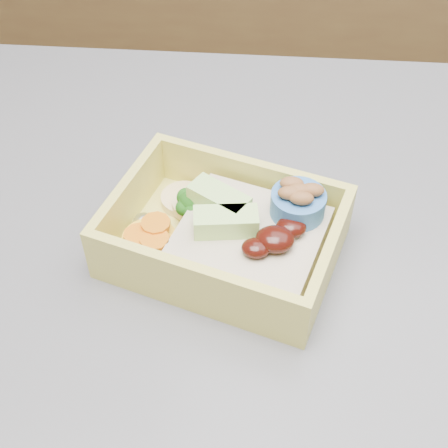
{
  "coord_description": "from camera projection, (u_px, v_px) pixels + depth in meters",
  "views": [
    {
      "loc": [
        0.11,
        -0.26,
        1.28
      ],
      "look_at": [
        0.08,
        0.05,
        0.95
      ],
      "focal_mm": 50.0,
      "sensor_mm": 36.0,
      "label": 1
    }
  ],
  "objects": [
    {
      "name": "bento_box",
      "position": [
        231.0,
        234.0,
        0.45
      ],
      "size": [
        0.19,
        0.16,
        0.06
      ],
      "rotation": [
        0.0,
        0.0,
        -0.31
      ],
      "color": "#D5CC58",
      "rests_on": "island"
    }
  ]
}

